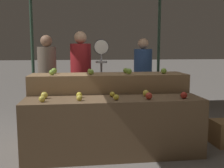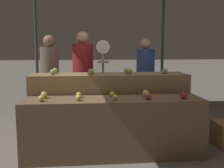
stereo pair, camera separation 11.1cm
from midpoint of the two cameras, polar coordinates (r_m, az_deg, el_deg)
The scene contains 23 objects.
ground_plane at distance 3.63m, azimuth -0.46°, elevation -15.27°, with size 60.00×60.00×0.00m, color slate.
display_counter_front at distance 3.50m, azimuth -0.46°, elevation -9.42°, with size 2.34×0.55×0.77m, color brown.
display_counter_back at distance 4.04m, azimuth -1.47°, elevation -5.13°, with size 2.34×0.55×1.04m, color olive.
apple_front_0 at distance 3.30m, azimuth -15.91°, elevation -3.14°, with size 0.08×0.08×0.08m, color gold.
apple_front_1 at distance 3.28m, azimuth -8.08°, elevation -3.01°, with size 0.07×0.07×0.07m, color gold.
apple_front_2 at distance 3.29m, azimuth -0.06°, elevation -2.91°, with size 0.07×0.07×0.07m, color gold.
apple_front_3 at distance 3.37m, azimuth 7.10°, elevation -2.60°, with size 0.09×0.09×0.09m, color red.
apple_front_4 at distance 3.50m, azimuth 14.49°, elevation -2.39°, with size 0.09×0.09×0.09m, color #AD281E.
apple_front_5 at distance 3.51m, azimuth -15.40°, elevation -2.38°, with size 0.09×0.09×0.09m, color gold.
apple_front_6 at distance 3.48m, azimuth -8.06°, elevation -2.38°, with size 0.08×0.08×0.08m, color gold.
apple_front_7 at distance 3.51m, azimuth -0.84°, elevation -2.26°, with size 0.07×0.07×0.07m, color gold.
apple_front_8 at distance 3.57m, azimuth 6.50°, elevation -2.00°, with size 0.09×0.09×0.09m, color yellow.
apple_back_0 at distance 3.86m, azimuth -13.78°, elevation 2.46°, with size 0.08×0.08×0.08m, color #84AD3D.
apple_back_1 at distance 3.83m, azimuth -5.42°, elevation 2.63°, with size 0.08×0.08×0.08m, color #84AD3D.
apple_back_2 at distance 3.88m, azimuth 2.89°, elevation 2.77°, with size 0.09×0.09×0.09m, color #7AA338.
apple_back_3 at distance 4.03m, azimuth 10.43°, elevation 2.81°, with size 0.09×0.09×0.09m, color #7AA338.
apple_back_4 at distance 4.07m, azimuth -13.27°, elevation 2.81°, with size 0.09×0.09×0.09m, color #7AA338.
apple_back_5 at distance 4.04m, azimuth -5.63°, elevation 2.82°, with size 0.07×0.07×0.07m, color #8EB247.
apple_back_6 at distance 4.08m, azimuth 2.21°, elevation 2.96°, with size 0.08×0.08×0.08m, color #7AA338.
produce_scale at distance 4.59m, azimuth -3.02°, elevation 4.18°, with size 0.26×0.20×1.58m.
person_vendor_at_scale at distance 4.91m, azimuth -7.43°, elevation 2.74°, with size 0.44×0.44×1.73m.
person_customer_left at distance 5.31m, azimuth 6.12°, elevation 2.43°, with size 0.38×0.38×1.62m.
person_customer_right at distance 5.14m, azimuth -14.50°, elevation 2.43°, with size 0.42×0.42×1.67m.
Camera 1 is at (-0.45, -3.31, 1.42)m, focal length 42.00 mm.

